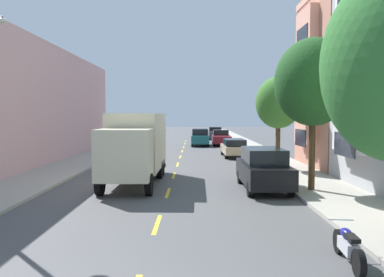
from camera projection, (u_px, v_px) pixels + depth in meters
The scene contains 14 objects.
ground_plane at pixel (181, 153), 35.25m from camera, with size 160.00×160.00×0.00m, color #4C4C4F.
sidewalk_left at pixel (98, 155), 33.29m from camera, with size 3.20×120.00×0.14m, color #A39E93.
sidewalk_right at pixel (264, 155), 33.20m from camera, with size 3.20×120.00×0.14m, color #A39E93.
lane_centerline_dashes at pixel (179, 160), 29.76m from camera, with size 0.14×47.20×0.01m.
street_tree_second at pixel (313, 82), 17.02m from camera, with size 3.38×3.38×6.71m.
street_tree_third at pixel (278, 103), 24.08m from camera, with size 2.82×2.82×5.71m.
delivery_box_truck at pixel (136, 144), 19.83m from camera, with size 2.48×7.82×3.54m.
parked_suv_black at pixel (263, 168), 18.01m from camera, with size 2.02×4.83×1.93m.
parked_pickup_burgundy at pixel (221, 138), 44.70m from camera, with size 2.06×5.32×1.73m.
parked_wagon_champagne at pixel (234, 147), 32.14m from camera, with size 1.93×4.74×1.50m.
parked_sedan_red at pixel (140, 141), 40.67m from camera, with size 1.84×4.51×1.43m.
parked_pickup_charcoal at pixel (215, 133), 55.98m from camera, with size 2.01×5.30×1.73m.
moving_teal_sedan at pixel (200, 137), 43.92m from camera, with size 1.95×4.80×1.93m.
parked_motorcycle at pixel (348, 247), 8.98m from camera, with size 0.62×2.05×0.90m.
Camera 1 is at (1.19, -5.10, 3.45)m, focal length 36.31 mm.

